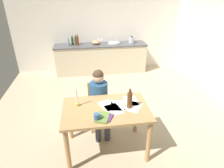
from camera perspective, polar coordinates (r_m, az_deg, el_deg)
name	(u,v)px	position (r m, az deg, el deg)	size (l,w,h in m)	color
ground_plane	(112,111)	(4.32, -0.10, -8.02)	(5.20, 5.20, 0.04)	tan
wall_back	(99,28)	(6.24, -3.80, 16.07)	(5.20, 0.12, 2.60)	silver
kitchen_counter	(101,58)	(6.11, -3.25, 7.62)	(2.78, 0.64, 0.90)	beige
dining_table	(106,115)	(3.00, -1.79, -9.16)	(1.30, 0.83, 0.80)	tan
chair_at_table	(99,103)	(3.65, -3.99, -5.67)	(0.42, 0.42, 0.87)	tan
person_seated	(99,98)	(3.42, -3.76, -4.26)	(0.34, 0.60, 1.19)	navy
coffee_mug	(97,117)	(2.67, -4.45, -9.74)	(0.12, 0.08, 0.11)	#33598C
candlestick	(77,101)	(3.00, -10.26, -4.97)	(0.06, 0.06, 0.30)	gold
book_magazine	(102,117)	(2.74, -2.83, -9.81)	(0.17, 0.25, 0.02)	olive
book_cookery	(106,117)	(2.74, -1.76, -9.74)	(0.17, 0.19, 0.02)	#592E67
paper_letter	(133,107)	(2.99, 6.33, -6.67)	(0.21, 0.30, 0.00)	white
paper_bill	(118,105)	(3.01, 1.67, -6.31)	(0.21, 0.30, 0.00)	white
paper_envelope	(114,109)	(2.91, 0.50, -7.48)	(0.21, 0.30, 0.00)	white
paper_receipt	(131,101)	(3.13, 5.55, -4.95)	(0.21, 0.30, 0.00)	white
paper_notice	(108,105)	(3.01, -1.31, -6.31)	(0.21, 0.30, 0.00)	white
wine_bottle_on_table	(130,100)	(2.90, 5.26, -4.70)	(0.08, 0.08, 0.31)	#593319
sink_unit	(114,43)	(6.03, 0.61, 12.07)	(0.36, 0.36, 0.24)	#B2B7BC
bottle_oil	(68,42)	(5.92, -12.85, 11.97)	(0.07, 0.07, 0.24)	#8C999E
bottle_vinegar	(72,41)	(6.02, -11.62, 12.42)	(0.07, 0.07, 0.27)	#194C23
bottle_wine_red	(76,41)	(5.96, -10.69, 12.42)	(0.06, 0.06, 0.28)	#593319
bottle_sauce	(77,41)	(5.92, -10.18, 12.48)	(0.08, 0.08, 0.31)	#593319
mixing_bowl	(96,42)	(5.97, -4.73, 12.21)	(0.26, 0.26, 0.12)	tan
stovetop_kettle	(132,40)	(6.11, 5.83, 12.88)	(0.18, 0.18, 0.22)	#B7BABF
wine_glass_near_sink	(102,39)	(6.10, -3.00, 13.05)	(0.07, 0.07, 0.15)	silver
wine_glass_by_kettle	(99,39)	(6.09, -3.89, 13.01)	(0.07, 0.07, 0.15)	silver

